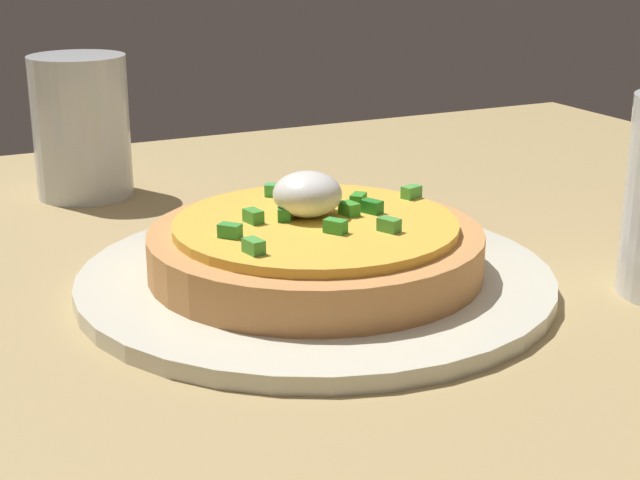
{
  "coord_description": "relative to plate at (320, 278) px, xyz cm",
  "views": [
    {
      "loc": [
        -24.51,
        -53.62,
        24.77
      ],
      "look_at": [
        0.3,
        -2.66,
        6.04
      ],
      "focal_mm": 54.47,
      "sensor_mm": 36.0,
      "label": 1
    }
  ],
  "objects": [
    {
      "name": "plate",
      "position": [
        0.0,
        0.0,
        0.0
      ],
      "size": [
        29.49,
        29.49,
        1.05
      ],
      "primitive_type": "cylinder",
      "color": "silver",
      "rests_on": "dining_table"
    },
    {
      "name": "cup_far",
      "position": [
        -8.18,
        27.7,
        4.63
      ],
      "size": [
        7.83,
        7.83,
        11.53
      ],
      "color": "silver",
      "rests_on": "dining_table"
    },
    {
      "name": "pizza",
      "position": [
        0.0,
        0.05,
        2.23
      ],
      "size": [
        20.64,
        20.64,
        6.08
      ],
      "color": "tan",
      "rests_on": "plate"
    },
    {
      "name": "dining_table",
      "position": [
        -0.3,
        2.66,
        -2.02
      ],
      "size": [
        109.88,
        85.21,
        2.99
      ],
      "primitive_type": "cube",
      "color": "tan",
      "rests_on": "ground"
    }
  ]
}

